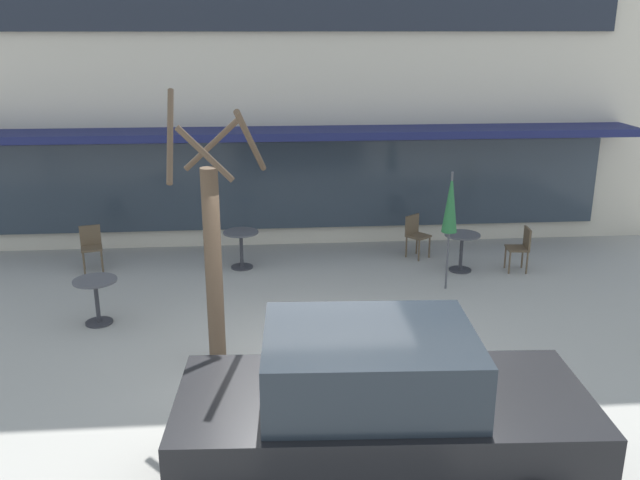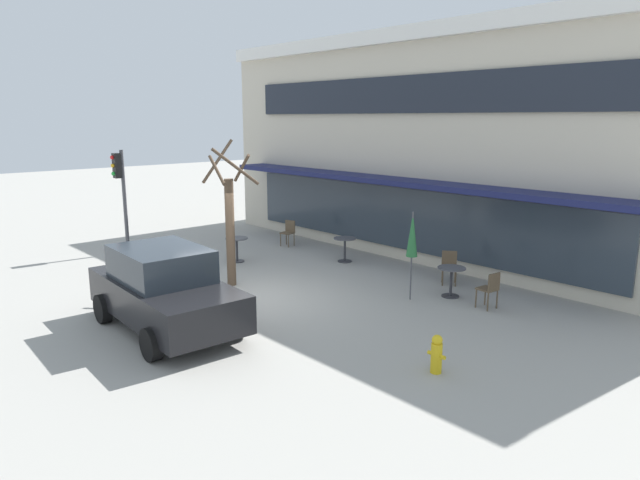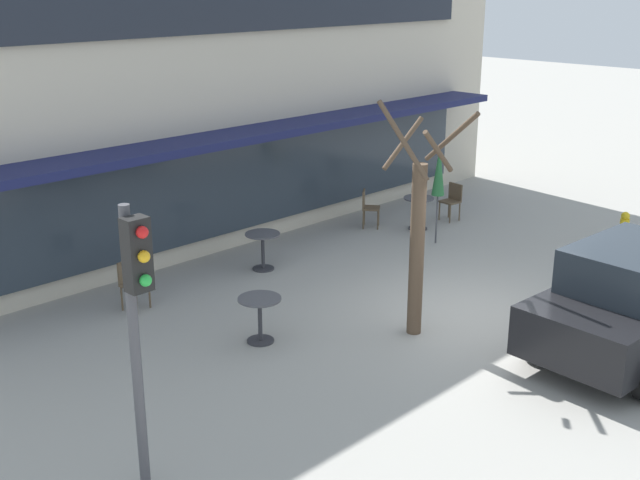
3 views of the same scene
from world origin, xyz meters
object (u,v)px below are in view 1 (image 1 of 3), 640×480
at_px(parked_sedan, 379,411).
at_px(street_tree, 213,250).
at_px(cafe_table_near_wall, 241,243).
at_px(cafe_table_by_tree, 462,246).
at_px(cafe_chair_1, 91,244).
at_px(cafe_chair_0, 416,233).
at_px(cafe_chair_2, 521,246).
at_px(cafe_table_streetside, 96,294).
at_px(patio_umbrella_green_folded, 451,203).

xyz_separation_m(parked_sedan, street_tree, (-1.84, 2.86, 0.83)).
xyz_separation_m(cafe_table_near_wall, street_tree, (-0.22, -4.04, 1.20)).
bearing_deg(parked_sedan, cafe_table_by_tree, 66.90).
xyz_separation_m(cafe_table_by_tree, cafe_chair_1, (-7.29, 0.66, 0.01)).
distance_m(cafe_chair_0, parked_sedan, 7.58).
bearing_deg(cafe_table_by_tree, cafe_chair_2, -5.59).
relative_size(cafe_table_by_tree, street_tree, 0.20).
bearing_deg(cafe_table_streetside, cafe_chair_0, 26.26).
distance_m(cafe_table_streetside, patio_umbrella_green_folded, 6.25).
xyz_separation_m(cafe_chair_1, street_tree, (2.73, -4.18, 1.19)).
height_order(cafe_table_by_tree, patio_umbrella_green_folded, patio_umbrella_green_folded).
relative_size(cafe_table_streetside, cafe_chair_2, 0.85).
xyz_separation_m(cafe_table_by_tree, parked_sedan, (-2.72, -6.38, 0.36)).
height_order(cafe_table_near_wall, cafe_chair_0, cafe_chair_0).
xyz_separation_m(cafe_table_by_tree, street_tree, (-4.56, -3.51, 1.20)).
xyz_separation_m(patio_umbrella_green_folded, street_tree, (-4.02, -2.59, 0.09)).
height_order(cafe_table_near_wall, parked_sedan, parked_sedan).
height_order(cafe_chair_1, cafe_chair_2, same).
bearing_deg(parked_sedan, patio_umbrella_green_folded, 68.19).
bearing_deg(patio_umbrella_green_folded, cafe_chair_2, 25.52).
relative_size(cafe_table_by_tree, cafe_chair_0, 0.85).
distance_m(cafe_table_near_wall, cafe_chair_0, 3.64).
distance_m(cafe_chair_2, parked_sedan, 7.38).
bearing_deg(cafe_table_by_tree, street_tree, -142.37).
height_order(cafe_chair_2, parked_sedan, parked_sedan).
bearing_deg(cafe_table_by_tree, cafe_table_streetside, -163.33).
xyz_separation_m(cafe_chair_2, street_tree, (-5.72, -3.40, 1.19)).
relative_size(cafe_table_near_wall, cafe_chair_2, 0.85).
height_order(cafe_chair_1, parked_sedan, parked_sedan).
distance_m(cafe_table_by_tree, cafe_chair_1, 7.32).
xyz_separation_m(cafe_chair_0, street_tree, (-3.84, -4.44, 1.19)).
relative_size(cafe_table_near_wall, patio_umbrella_green_folded, 0.35).
relative_size(patio_umbrella_green_folded, street_tree, 0.57).
bearing_deg(street_tree, cafe_chair_1, 123.21).
bearing_deg(cafe_chair_2, cafe_table_near_wall, 173.36).
height_order(cafe_table_streetside, cafe_chair_0, cafe_chair_0).
bearing_deg(cafe_chair_1, parked_sedan, -57.00).
height_order(cafe_table_streetside, cafe_chair_2, cafe_chair_2).
xyz_separation_m(patio_umbrella_green_folded, cafe_chair_0, (-0.18, 1.85, -1.10)).
xyz_separation_m(cafe_chair_0, parked_sedan, (-2.00, -7.30, 0.35)).
bearing_deg(patio_umbrella_green_folded, parked_sedan, -111.81).
height_order(cafe_chair_1, street_tree, street_tree).
distance_m(cafe_table_near_wall, parked_sedan, 7.10).
xyz_separation_m(cafe_table_streetside, cafe_chair_0, (5.87, 2.90, 0.01)).
height_order(cafe_table_near_wall, cafe_chair_1, cafe_chair_1).
height_order(patio_umbrella_green_folded, cafe_chair_2, patio_umbrella_green_folded).
relative_size(patio_umbrella_green_folded, cafe_chair_0, 2.47).
height_order(cafe_table_near_wall, cafe_table_streetside, same).
xyz_separation_m(cafe_chair_1, cafe_chair_2, (8.45, -0.78, 0.00)).
height_order(cafe_table_by_tree, cafe_chair_0, cafe_chair_0).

